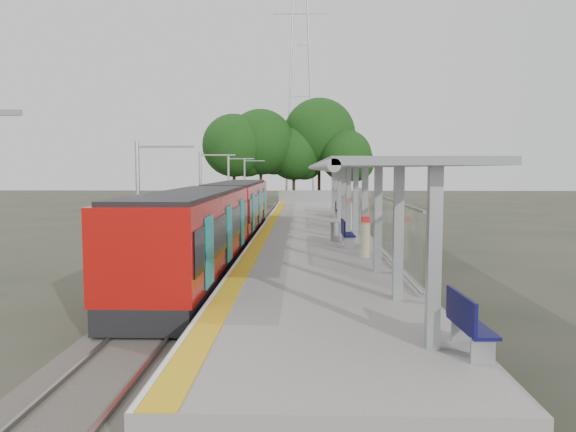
{
  "coord_description": "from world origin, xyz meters",
  "views": [
    {
      "loc": [
        -0.47,
        -12.58,
        4.45
      ],
      "look_at": [
        -1.16,
        12.67,
        2.3
      ],
      "focal_mm": 35.0,
      "sensor_mm": 36.0,
      "label": 1
    }
  ],
  "objects_px": {
    "litter_bin": "(335,232)",
    "info_pillar_near": "(365,240)",
    "bench_mid": "(346,232)",
    "info_pillar_far": "(349,216)",
    "bench_near": "(467,321)",
    "train": "(221,218)",
    "bench_far": "(337,209)"
  },
  "relations": [
    {
      "from": "info_pillar_far",
      "to": "litter_bin",
      "type": "bearing_deg",
      "value": -116.58
    },
    {
      "from": "info_pillar_near",
      "to": "litter_bin",
      "type": "distance_m",
      "value": 4.97
    },
    {
      "from": "info_pillar_near",
      "to": "litter_bin",
      "type": "height_order",
      "value": "info_pillar_near"
    },
    {
      "from": "train",
      "to": "bench_far",
      "type": "height_order",
      "value": "train"
    },
    {
      "from": "bench_near",
      "to": "info_pillar_near",
      "type": "height_order",
      "value": "info_pillar_near"
    },
    {
      "from": "train",
      "to": "bench_mid",
      "type": "height_order",
      "value": "train"
    },
    {
      "from": "bench_near",
      "to": "bench_mid",
      "type": "distance_m",
      "value": 14.5
    },
    {
      "from": "bench_mid",
      "to": "litter_bin",
      "type": "height_order",
      "value": "bench_mid"
    },
    {
      "from": "bench_far",
      "to": "litter_bin",
      "type": "height_order",
      "value": "bench_far"
    },
    {
      "from": "bench_mid",
      "to": "litter_bin",
      "type": "distance_m",
      "value": 1.7
    },
    {
      "from": "info_pillar_near",
      "to": "bench_mid",
      "type": "bearing_deg",
      "value": 79.17
    },
    {
      "from": "info_pillar_far",
      "to": "train",
      "type": "bearing_deg",
      "value": -161.22
    },
    {
      "from": "bench_mid",
      "to": "bench_near",
      "type": "bearing_deg",
      "value": -86.18
    },
    {
      "from": "bench_near",
      "to": "info_pillar_far",
      "type": "xyz_separation_m",
      "value": [
        -0.53,
        21.06,
        0.19
      ]
    },
    {
      "from": "train",
      "to": "litter_bin",
      "type": "distance_m",
      "value": 5.6
    },
    {
      "from": "train",
      "to": "info_pillar_near",
      "type": "height_order",
      "value": "train"
    },
    {
      "from": "bench_near",
      "to": "litter_bin",
      "type": "bearing_deg",
      "value": 92.91
    },
    {
      "from": "bench_far",
      "to": "info_pillar_far",
      "type": "height_order",
      "value": "info_pillar_far"
    },
    {
      "from": "info_pillar_far",
      "to": "bench_near",
      "type": "bearing_deg",
      "value": -103.33
    },
    {
      "from": "bench_far",
      "to": "litter_bin",
      "type": "bearing_deg",
      "value": -90.83
    },
    {
      "from": "bench_far",
      "to": "info_pillar_near",
      "type": "relative_size",
      "value": 1.04
    },
    {
      "from": "bench_far",
      "to": "litter_bin",
      "type": "relative_size",
      "value": 1.84
    },
    {
      "from": "bench_mid",
      "to": "info_pillar_far",
      "type": "distance_m",
      "value": 6.64
    },
    {
      "from": "bench_mid",
      "to": "bench_far",
      "type": "height_order",
      "value": "bench_mid"
    },
    {
      "from": "info_pillar_far",
      "to": "litter_bin",
      "type": "xyz_separation_m",
      "value": [
        -1.04,
        -4.95,
        -0.33
      ]
    },
    {
      "from": "bench_far",
      "to": "info_pillar_far",
      "type": "xyz_separation_m",
      "value": [
        0.13,
        -8.3,
        0.19
      ]
    },
    {
      "from": "train",
      "to": "bench_mid",
      "type": "xyz_separation_m",
      "value": [
        5.92,
        -2.25,
        -0.44
      ]
    },
    {
      "from": "bench_far",
      "to": "info_pillar_near",
      "type": "height_order",
      "value": "info_pillar_near"
    },
    {
      "from": "bench_near",
      "to": "litter_bin",
      "type": "xyz_separation_m",
      "value": [
        -1.56,
        16.1,
        -0.14
      ]
    },
    {
      "from": "litter_bin",
      "to": "info_pillar_near",
      "type": "bearing_deg",
      "value": -79.61
    },
    {
      "from": "bench_near",
      "to": "bench_mid",
      "type": "xyz_separation_m",
      "value": [
        -1.18,
        14.45,
        0.03
      ]
    },
    {
      "from": "train",
      "to": "bench_near",
      "type": "distance_m",
      "value": 18.15
    }
  ]
}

